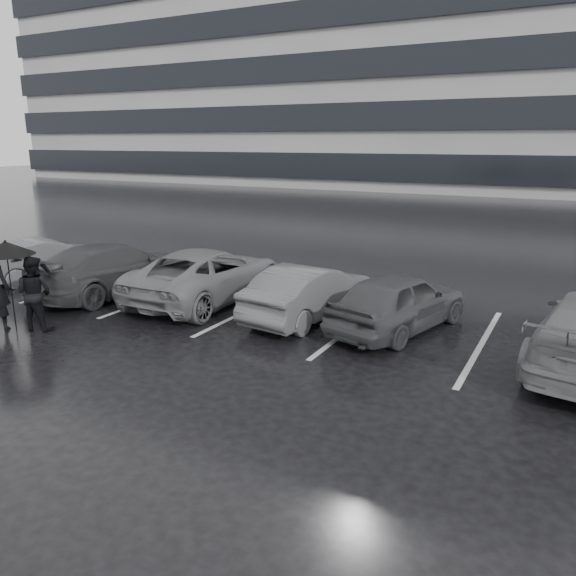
% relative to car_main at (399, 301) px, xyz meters
% --- Properties ---
extents(ground, '(160.00, 160.00, 0.00)m').
position_rel_car_main_xyz_m(ground, '(-1.57, -2.58, -0.67)').
color(ground, black).
rests_on(ground, ground).
extents(office_building, '(61.00, 26.00, 29.00)m').
position_rel_car_main_xyz_m(office_building, '(-23.57, 45.42, 13.67)').
color(office_building, '#98989B').
rests_on(office_building, ground).
extents(car_main, '(2.54, 4.22, 1.34)m').
position_rel_car_main_xyz_m(car_main, '(0.00, 0.00, 0.00)').
color(car_main, black).
rests_on(car_main, ground).
extents(car_west_a, '(1.84, 4.06, 1.29)m').
position_rel_car_main_xyz_m(car_west_a, '(-2.15, -0.13, -0.03)').
color(car_west_a, '#323234').
rests_on(car_west_a, ground).
extents(car_west_b, '(2.40, 5.07, 1.40)m').
position_rel_car_main_xyz_m(car_west_b, '(-5.21, -0.00, 0.03)').
color(car_west_b, '#4E4E50').
rests_on(car_west_b, ground).
extents(car_west_c, '(2.47, 5.06, 1.42)m').
position_rel_car_main_xyz_m(car_west_c, '(-7.88, -0.65, 0.04)').
color(car_west_c, black).
rests_on(car_west_c, ground).
extents(car_west_d, '(2.48, 4.02, 1.25)m').
position_rel_car_main_xyz_m(car_west_d, '(-10.92, -0.36, -0.05)').
color(car_west_d, '#323234').
rests_on(car_west_d, ground).
extents(pedestrian_right, '(0.95, 0.82, 1.68)m').
position_rel_car_main_xyz_m(pedestrian_right, '(-7.17, -3.76, 0.17)').
color(pedestrian_right, black).
rests_on(pedestrian_right, ground).
extents(umbrella, '(1.19, 1.19, 2.02)m').
position_rel_car_main_xyz_m(umbrella, '(-7.68, -3.95, 1.17)').
color(umbrella, black).
rests_on(umbrella, ground).
extents(stall_stripes, '(19.72, 5.00, 0.00)m').
position_rel_car_main_xyz_m(stall_stripes, '(-2.37, -0.08, -0.67)').
color(stall_stripes, '#B6B6B9').
rests_on(stall_stripes, ground).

